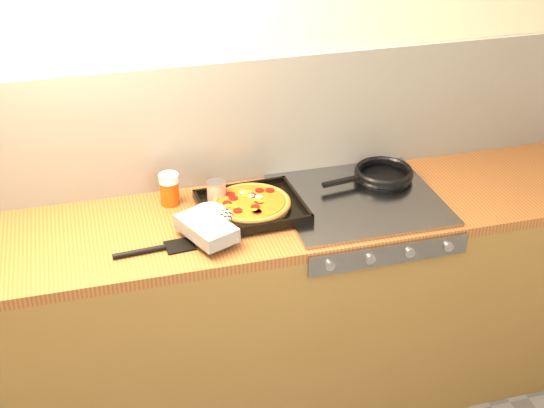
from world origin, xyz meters
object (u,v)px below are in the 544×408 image
object	(u,v)px
tomato_can	(217,194)
juice_glass	(169,189)
pizza_on_tray	(239,210)
frying_pan	(382,174)

from	to	relation	value
tomato_can	juice_glass	bearing A→B (deg)	160.44
pizza_on_tray	tomato_can	distance (m)	0.14
pizza_on_tray	frying_pan	bearing A→B (deg)	12.13
frying_pan	juice_glass	size ratio (longest dim) A/B	3.23
pizza_on_tray	frying_pan	xyz separation A→B (m)	(0.62, 0.13, -0.01)
frying_pan	tomato_can	xyz separation A→B (m)	(-0.68, -0.01, 0.02)
tomato_can	frying_pan	bearing A→B (deg)	0.69
frying_pan	tomato_can	size ratio (longest dim) A/B	3.95
pizza_on_tray	juice_glass	bearing A→B (deg)	140.51
frying_pan	juice_glass	world-z (taller)	juice_glass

